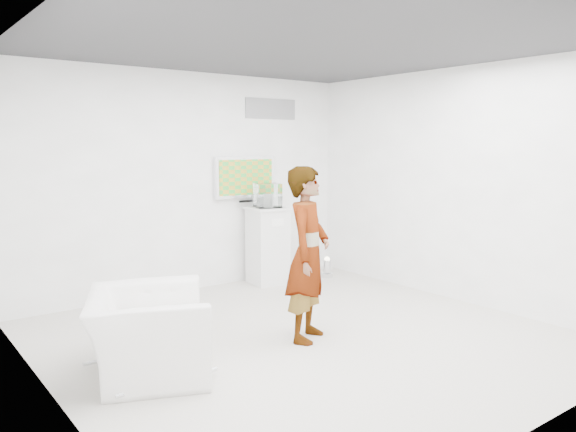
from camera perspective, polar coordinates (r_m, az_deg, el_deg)
The scene contains 10 objects.
room at distance 5.74m, azimuth 1.69°, elevation 2.07°, with size 5.01×5.01×3.00m.
tv at distance 8.22m, azimuth -4.42°, elevation 3.97°, with size 1.00×0.08×0.60m, color silver.
logo_decal at distance 8.53m, azimuth -1.75°, elevation 10.82°, with size 0.90×0.02×0.30m, color gray.
person at distance 5.79m, azimuth 2.04°, elevation -3.88°, with size 0.66×0.43×1.80m, color silver.
armchair at distance 5.19m, azimuth -14.03°, elevation -11.48°, with size 1.14×1.00×0.74m, color silver.
pedestal at distance 8.20m, azimuth -2.08°, elevation -3.00°, with size 0.54×0.54×1.12m, color silver.
floor_uplight at distance 8.66m, azimuth 3.98°, elevation -5.23°, with size 0.19×0.19×0.30m, color silver.
vitrine at distance 8.10m, azimuth -2.10°, elevation 2.11°, with size 0.35×0.35×0.35m, color silver.
console at distance 8.11m, azimuth -2.10°, elevation 1.59°, with size 0.05×0.15×0.20m, color silver.
wii_remote at distance 5.97m, azimuth 1.38°, elevation 3.46°, with size 0.03×0.13×0.03m, color silver.
Camera 1 is at (-3.58, -4.46, 2.02)m, focal length 35.00 mm.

